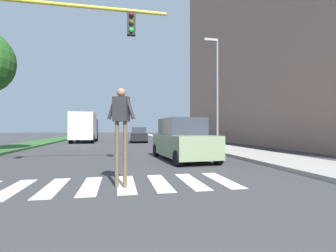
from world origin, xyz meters
name	(u,v)px	position (x,y,z in m)	size (l,w,h in m)	color
ground_plane	(112,141)	(0.00, 30.00, 0.00)	(140.00, 140.00, 0.00)	#38383A
crosswalk	(91,186)	(0.00, 7.65, 0.00)	(7.65, 2.20, 0.01)	silver
median_strip	(42,142)	(-6.94, 28.00, 0.07)	(2.78, 64.00, 0.15)	#2D5B28
apartment_block_right	(316,27)	(19.99, 22.00, 11.57)	(15.64, 35.20, 23.14)	#937060
sidewalk_right	(183,141)	(7.85, 28.00, 0.07)	(3.00, 64.00, 0.15)	#9E9991
street_lamp_right	(216,83)	(7.26, 16.86, 4.59)	(1.02, 0.24, 7.50)	slate
pedestrian_performer	(121,121)	(0.76, 7.31, 1.66)	(0.72, 0.39, 2.49)	brown
suv_crossing	(182,140)	(3.68, 12.31, 0.93)	(2.29, 4.73, 1.97)	gray
sedan_midblock	(139,135)	(2.87, 27.65, 0.76)	(2.03, 4.20, 1.63)	black
truck_box_delivery	(85,127)	(-2.86, 28.56, 1.63)	(2.40, 6.20, 3.10)	navy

